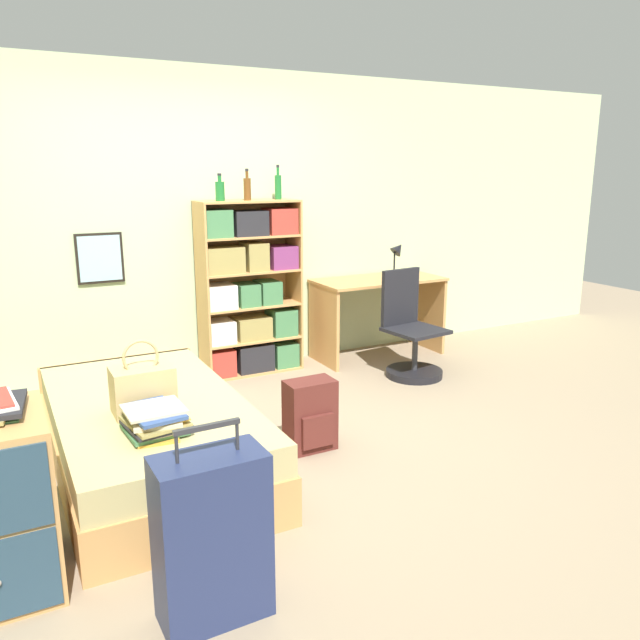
{
  "coord_description": "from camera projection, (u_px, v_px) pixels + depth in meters",
  "views": [
    {
      "loc": [
        -1.43,
        -3.52,
        1.78
      ],
      "look_at": [
        0.53,
        0.19,
        0.75
      ],
      "focal_mm": 35.0,
      "sensor_mm": 36.0,
      "label": 1
    }
  ],
  "objects": [
    {
      "name": "bookcase",
      "position": [
        249.0,
        292.0,
        5.43
      ],
      "size": [
        0.87,
        0.34,
        1.51
      ],
      "color": "tan",
      "rests_on": "ground_plane"
    },
    {
      "name": "handbag",
      "position": [
        143.0,
        389.0,
        3.46
      ],
      "size": [
        0.33,
        0.22,
        0.42
      ],
      "color": "tan",
      "rests_on": "bed"
    },
    {
      "name": "desk",
      "position": [
        378.0,
        302.0,
        5.95
      ],
      "size": [
        1.22,
        0.58,
        0.76
      ],
      "color": "tan",
      "rests_on": "ground_plane"
    },
    {
      "name": "desk_chair",
      "position": [
        411.0,
        343.0,
        5.44
      ],
      "size": [
        0.5,
        0.5,
        0.92
      ],
      "color": "black",
      "rests_on": "ground_plane"
    },
    {
      "name": "book_stack_on_bed",
      "position": [
        156.0,
        421.0,
        3.19
      ],
      "size": [
        0.32,
        0.39,
        0.14
      ],
      "color": "gold",
      "rests_on": "bed"
    },
    {
      "name": "bottle_brown",
      "position": [
        247.0,
        188.0,
        5.21
      ],
      "size": [
        0.06,
        0.06,
        0.26
      ],
      "color": "brown",
      "rests_on": "bookcase"
    },
    {
      "name": "suitcase",
      "position": [
        212.0,
        538.0,
        2.46
      ],
      "size": [
        0.44,
        0.24,
        0.84
      ],
      "color": "navy",
      "rests_on": "ground_plane"
    },
    {
      "name": "desk_lamp",
      "position": [
        397.0,
        254.0,
        5.92
      ],
      "size": [
        0.19,
        0.14,
        0.35
      ],
      "color": "black",
      "rests_on": "desk"
    },
    {
      "name": "ground_plane",
      "position": [
        262.0,
        446.0,
        4.09
      ],
      "size": [
        14.0,
        14.0,
        0.0
      ],
      "primitive_type": "plane",
      "color": "gray"
    },
    {
      "name": "bed",
      "position": [
        150.0,
        435.0,
        3.73
      ],
      "size": [
        1.06,
        1.95,
        0.45
      ],
      "color": "tan",
      "rests_on": "ground_plane"
    },
    {
      "name": "backpack",
      "position": [
        310.0,
        416.0,
        4.0
      ],
      "size": [
        0.31,
        0.22,
        0.46
      ],
      "color": "#56231E",
      "rests_on": "ground_plane"
    },
    {
      "name": "bottle_green",
      "position": [
        220.0,
        190.0,
        5.1
      ],
      "size": [
        0.07,
        0.07,
        0.22
      ],
      "color": "#1E6B2D",
      "rests_on": "bookcase"
    },
    {
      "name": "wall_back",
      "position": [
        180.0,
        226.0,
        5.25
      ],
      "size": [
        10.0,
        0.09,
        2.6
      ],
      "color": "beige",
      "rests_on": "ground_plane"
    },
    {
      "name": "bottle_clear",
      "position": [
        278.0,
        186.0,
        5.36
      ],
      "size": [
        0.06,
        0.06,
        0.29
      ],
      "color": "#1E6B2D",
      "rests_on": "bookcase"
    }
  ]
}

